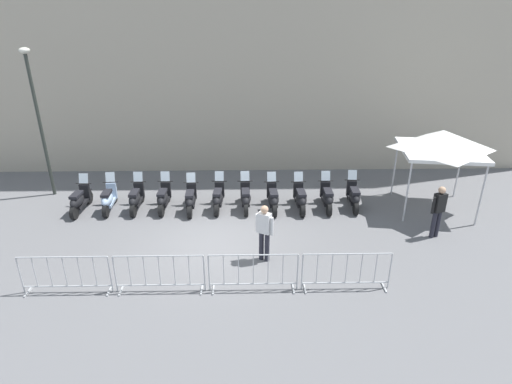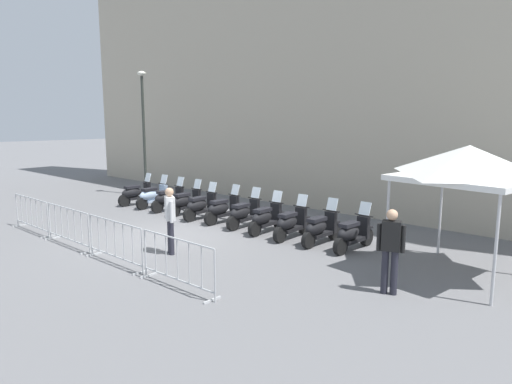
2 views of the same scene
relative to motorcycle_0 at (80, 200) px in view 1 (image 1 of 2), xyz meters
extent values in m
plane|color=slate|center=(5.16, -1.63, -0.45)|extent=(120.00, 120.00, 0.00)
cylinder|color=black|center=(-0.06, 0.70, -0.21)|extent=(0.18, 0.49, 0.48)
cylinder|color=black|center=(0.05, -0.54, -0.21)|extent=(0.18, 0.49, 0.48)
cube|color=black|center=(-0.01, 0.08, -0.17)|extent=(0.35, 0.89, 0.10)
ellipsoid|color=black|center=(0.02, -0.20, 0.07)|extent=(0.43, 0.87, 0.40)
cube|color=black|center=(0.01, -0.17, 0.29)|extent=(0.33, 0.62, 0.10)
cube|color=black|center=(-0.04, 0.51, 0.10)|extent=(0.35, 0.17, 0.60)
cylinder|color=black|center=(-0.04, 0.51, 0.43)|extent=(0.56, 0.08, 0.04)
cube|color=silver|center=(-0.05, 0.56, 0.61)|extent=(0.33, 0.17, 0.35)
cube|color=black|center=(-0.06, 0.70, 0.06)|extent=(0.23, 0.34, 0.06)
cylinder|color=black|center=(0.82, 0.94, -0.21)|extent=(0.23, 0.50, 0.48)
cylinder|color=black|center=(1.06, -0.28, -0.21)|extent=(0.23, 0.50, 0.48)
cube|color=#A8C1E0|center=(0.94, 0.33, -0.17)|extent=(0.44, 0.91, 0.10)
ellipsoid|color=#A8C1E0|center=(1.00, 0.05, 0.07)|extent=(0.52, 0.89, 0.40)
cube|color=black|center=(0.99, 0.09, 0.29)|extent=(0.39, 0.64, 0.10)
cube|color=#A8C1E0|center=(0.86, 0.75, 0.10)|extent=(0.36, 0.20, 0.60)
cylinder|color=black|center=(0.86, 0.75, 0.43)|extent=(0.56, 0.14, 0.04)
cube|color=silver|center=(0.85, 0.80, 0.61)|extent=(0.34, 0.20, 0.35)
cube|color=#A8C1E0|center=(0.82, 0.94, 0.06)|extent=(0.26, 0.35, 0.06)
cylinder|color=black|center=(1.82, 1.09, -0.21)|extent=(0.21, 0.50, 0.48)
cylinder|color=black|center=(2.00, -0.14, -0.21)|extent=(0.21, 0.50, 0.48)
cube|color=black|center=(1.91, 0.48, -0.17)|extent=(0.40, 0.90, 0.10)
ellipsoid|color=black|center=(1.95, 0.20, 0.07)|extent=(0.48, 0.88, 0.40)
cube|color=black|center=(1.94, 0.23, 0.29)|extent=(0.36, 0.63, 0.10)
cube|color=black|center=(1.84, 0.91, 0.10)|extent=(0.36, 0.19, 0.60)
cylinder|color=black|center=(1.84, 0.91, 0.43)|extent=(0.56, 0.12, 0.04)
cube|color=silver|center=(1.84, 0.95, 0.61)|extent=(0.34, 0.18, 0.35)
cube|color=black|center=(1.82, 1.09, 0.06)|extent=(0.24, 0.35, 0.06)
cylinder|color=black|center=(2.79, 1.24, -0.21)|extent=(0.20, 0.49, 0.48)
cylinder|color=black|center=(2.95, 0.01, -0.21)|extent=(0.20, 0.49, 0.48)
cube|color=black|center=(2.87, 0.63, -0.17)|extent=(0.39, 0.90, 0.10)
ellipsoid|color=black|center=(2.91, 0.35, 0.07)|extent=(0.47, 0.88, 0.40)
cube|color=black|center=(2.90, 0.38, 0.29)|extent=(0.36, 0.63, 0.10)
cube|color=black|center=(2.81, 1.06, 0.10)|extent=(0.36, 0.18, 0.60)
cylinder|color=black|center=(2.81, 1.06, 0.43)|extent=(0.56, 0.11, 0.04)
cube|color=silver|center=(2.81, 1.11, 0.61)|extent=(0.34, 0.18, 0.35)
cube|color=black|center=(2.79, 1.24, 0.06)|extent=(0.24, 0.34, 0.06)
cylinder|color=black|center=(3.75, 1.24, -0.21)|extent=(0.22, 0.50, 0.48)
cylinder|color=black|center=(3.96, 0.02, -0.21)|extent=(0.22, 0.50, 0.48)
cube|color=black|center=(3.85, 0.63, -0.17)|extent=(0.43, 0.90, 0.10)
ellipsoid|color=black|center=(3.90, 0.36, 0.07)|extent=(0.50, 0.89, 0.40)
cube|color=black|center=(3.90, 0.39, 0.29)|extent=(0.38, 0.64, 0.10)
cube|color=black|center=(3.78, 1.06, 0.10)|extent=(0.36, 0.20, 0.60)
cylinder|color=black|center=(3.78, 1.06, 0.43)|extent=(0.56, 0.13, 0.04)
cube|color=silver|center=(3.77, 1.11, 0.61)|extent=(0.34, 0.19, 0.35)
cube|color=black|center=(3.75, 1.24, 0.06)|extent=(0.25, 0.35, 0.06)
cylinder|color=black|center=(4.74, 1.50, -0.21)|extent=(0.18, 0.49, 0.48)
cylinder|color=black|center=(4.86, 0.27, -0.21)|extent=(0.18, 0.49, 0.48)
cube|color=black|center=(4.80, 0.88, -0.17)|extent=(0.36, 0.89, 0.10)
ellipsoid|color=black|center=(4.83, 0.61, 0.07)|extent=(0.44, 0.87, 0.40)
cube|color=black|center=(4.83, 0.64, 0.29)|extent=(0.34, 0.62, 0.10)
cube|color=black|center=(4.76, 1.32, 0.10)|extent=(0.35, 0.17, 0.60)
cylinder|color=black|center=(4.76, 1.32, 0.43)|extent=(0.56, 0.09, 0.04)
cube|color=silver|center=(4.76, 1.37, 0.61)|extent=(0.33, 0.17, 0.35)
cube|color=black|center=(4.74, 1.50, 0.06)|extent=(0.23, 0.34, 0.06)
cylinder|color=black|center=(5.66, 1.63, -0.21)|extent=(0.22, 0.50, 0.48)
cylinder|color=black|center=(5.88, 0.40, -0.21)|extent=(0.22, 0.50, 0.48)
cube|color=black|center=(5.77, 1.02, -0.17)|extent=(0.43, 0.90, 0.10)
ellipsoid|color=black|center=(5.82, 0.74, 0.07)|extent=(0.50, 0.89, 0.40)
cube|color=black|center=(5.81, 0.77, 0.29)|extent=(0.38, 0.64, 0.10)
cube|color=black|center=(5.69, 1.44, 0.10)|extent=(0.36, 0.20, 0.60)
cylinder|color=black|center=(5.69, 1.44, 0.43)|extent=(0.56, 0.13, 0.04)
cube|color=silver|center=(5.69, 1.49, 0.61)|extent=(0.34, 0.19, 0.35)
cube|color=black|center=(5.66, 1.63, 0.06)|extent=(0.25, 0.35, 0.06)
cylinder|color=black|center=(6.63, 1.68, -0.21)|extent=(0.23, 0.50, 0.48)
cylinder|color=black|center=(6.86, 0.46, -0.21)|extent=(0.23, 0.50, 0.48)
cube|color=black|center=(6.75, 1.07, -0.17)|extent=(0.44, 0.91, 0.10)
ellipsoid|color=black|center=(6.80, 0.80, 0.07)|extent=(0.51, 0.89, 0.40)
cube|color=black|center=(6.79, 0.83, 0.29)|extent=(0.39, 0.64, 0.10)
cube|color=black|center=(6.66, 1.50, 0.10)|extent=(0.36, 0.20, 0.60)
cylinder|color=black|center=(6.66, 1.50, 0.43)|extent=(0.56, 0.14, 0.04)
cube|color=silver|center=(6.65, 1.55, 0.61)|extent=(0.34, 0.20, 0.35)
cube|color=black|center=(6.63, 1.68, 0.06)|extent=(0.26, 0.35, 0.06)
cylinder|color=black|center=(7.60, 1.80, -0.21)|extent=(0.23, 0.50, 0.48)
cylinder|color=black|center=(7.83, 0.58, -0.21)|extent=(0.23, 0.50, 0.48)
cube|color=black|center=(7.71, 1.19, -0.17)|extent=(0.43, 0.90, 0.10)
ellipsoid|color=black|center=(7.77, 0.91, 0.07)|extent=(0.51, 0.89, 0.40)
cube|color=black|center=(7.76, 0.94, 0.29)|extent=(0.39, 0.64, 0.10)
cube|color=black|center=(7.63, 1.61, 0.10)|extent=(0.36, 0.20, 0.60)
cylinder|color=black|center=(7.63, 1.61, 0.43)|extent=(0.56, 0.14, 0.04)
cube|color=silver|center=(7.63, 1.66, 0.61)|extent=(0.34, 0.20, 0.35)
cube|color=black|center=(7.60, 1.80, 0.06)|extent=(0.26, 0.35, 0.06)
cylinder|color=black|center=(8.59, 2.00, -0.21)|extent=(0.20, 0.49, 0.48)
cylinder|color=black|center=(8.75, 0.77, -0.21)|extent=(0.20, 0.49, 0.48)
cube|color=black|center=(8.67, 1.38, -0.17)|extent=(0.39, 0.90, 0.10)
ellipsoid|color=black|center=(8.71, 1.11, 0.07)|extent=(0.46, 0.88, 0.40)
cube|color=black|center=(8.70, 1.14, 0.29)|extent=(0.35, 0.63, 0.10)
cube|color=black|center=(8.62, 1.82, 0.10)|extent=(0.35, 0.18, 0.60)
cylinder|color=black|center=(8.62, 1.82, 0.43)|extent=(0.56, 0.11, 0.04)
cube|color=silver|center=(8.61, 1.86, 0.61)|extent=(0.33, 0.18, 0.35)
cube|color=black|center=(8.59, 2.00, 0.06)|extent=(0.24, 0.34, 0.06)
cylinder|color=black|center=(9.57, 2.21, -0.21)|extent=(0.18, 0.49, 0.48)
cylinder|color=black|center=(9.68, 0.97, -0.21)|extent=(0.18, 0.49, 0.48)
cube|color=black|center=(9.63, 1.59, -0.17)|extent=(0.35, 0.89, 0.10)
ellipsoid|color=black|center=(9.65, 1.31, 0.07)|extent=(0.43, 0.87, 0.40)
cube|color=black|center=(9.65, 1.34, 0.29)|extent=(0.33, 0.62, 0.10)
cube|color=black|center=(9.59, 2.02, 0.10)|extent=(0.35, 0.17, 0.60)
cylinder|color=black|center=(9.59, 2.02, 0.43)|extent=(0.56, 0.08, 0.04)
cube|color=silver|center=(9.59, 2.07, 0.61)|extent=(0.33, 0.17, 0.35)
cube|color=black|center=(9.57, 2.21, 0.06)|extent=(0.23, 0.34, 0.06)
cube|color=#B2B5B7|center=(0.93, -4.54, -0.43)|extent=(0.10, 0.44, 0.04)
cube|color=#B2B5B7|center=(2.98, -4.25, -0.43)|extent=(0.10, 0.44, 0.04)
cylinder|color=#B2B5B7|center=(0.84, -4.55, 0.07)|extent=(0.04, 0.04, 1.05)
cylinder|color=#B2B5B7|center=(3.07, -4.24, 0.07)|extent=(0.04, 0.04, 1.05)
cylinder|color=#B2B5B7|center=(1.96, -4.40, 0.60)|extent=(2.23, 0.35, 0.04)
cylinder|color=#B2B5B7|center=(1.96, -4.40, -0.27)|extent=(2.23, 0.35, 0.04)
cylinder|color=#B2B5B7|center=(1.22, -4.50, 0.16)|extent=(0.02, 0.02, 0.87)
cylinder|color=#B2B5B7|center=(1.59, -4.45, 0.16)|extent=(0.02, 0.02, 0.87)
cylinder|color=#B2B5B7|center=(1.96, -4.40, 0.16)|extent=(0.02, 0.02, 0.87)
cylinder|color=#B2B5B7|center=(2.33, -4.34, 0.16)|extent=(0.02, 0.02, 0.87)
cylinder|color=#B2B5B7|center=(2.70, -4.29, 0.16)|extent=(0.02, 0.02, 0.87)
cube|color=#B2B5B7|center=(3.28, -4.21, -0.43)|extent=(0.10, 0.44, 0.04)
cube|color=#B2B5B7|center=(5.33, -3.92, -0.43)|extent=(0.10, 0.44, 0.04)
cylinder|color=#B2B5B7|center=(3.19, -4.22, 0.07)|extent=(0.04, 0.04, 1.05)
cylinder|color=#B2B5B7|center=(5.42, -3.91, 0.07)|extent=(0.04, 0.04, 1.05)
cylinder|color=#B2B5B7|center=(4.31, -4.06, 0.60)|extent=(2.23, 0.35, 0.04)
cylinder|color=#B2B5B7|center=(4.31, -4.06, -0.27)|extent=(2.23, 0.35, 0.04)
cylinder|color=#B2B5B7|center=(3.56, -4.17, 0.16)|extent=(0.02, 0.02, 0.87)
cylinder|color=#B2B5B7|center=(3.93, -4.12, 0.16)|extent=(0.02, 0.02, 0.87)
cylinder|color=#B2B5B7|center=(4.31, -4.06, 0.16)|extent=(0.02, 0.02, 0.87)
cylinder|color=#B2B5B7|center=(4.68, -4.01, 0.16)|extent=(0.02, 0.02, 0.87)
cylinder|color=#B2B5B7|center=(5.05, -3.96, 0.16)|extent=(0.02, 0.02, 0.87)
cube|color=#B2B5B7|center=(5.63, -3.88, -0.43)|extent=(0.10, 0.44, 0.04)
cube|color=#B2B5B7|center=(7.68, -3.59, -0.43)|extent=(0.10, 0.44, 0.04)
cylinder|color=#B2B5B7|center=(5.54, -3.89, 0.07)|extent=(0.04, 0.04, 1.05)
cylinder|color=#B2B5B7|center=(7.77, -3.57, 0.07)|extent=(0.04, 0.04, 1.05)
cylinder|color=#B2B5B7|center=(6.65, -3.73, 0.60)|extent=(2.23, 0.35, 0.04)
cylinder|color=#B2B5B7|center=(6.65, -3.73, -0.27)|extent=(2.23, 0.35, 0.04)
cylinder|color=#B2B5B7|center=(5.91, -3.84, 0.16)|extent=(0.02, 0.02, 0.87)
cylinder|color=#B2B5B7|center=(6.28, -3.79, 0.16)|extent=(0.02, 0.02, 0.87)
cylinder|color=#B2B5B7|center=(6.65, -3.73, 0.16)|extent=(0.02, 0.02, 0.87)
cylinder|color=#B2B5B7|center=(7.03, -3.68, 0.16)|extent=(0.02, 0.02, 0.87)
cylinder|color=#B2B5B7|center=(7.40, -3.63, 0.16)|extent=(0.02, 0.02, 0.87)
cube|color=#B2B5B7|center=(7.98, -3.55, -0.43)|extent=(0.10, 0.44, 0.04)
cube|color=#B2B5B7|center=(10.03, -3.26, -0.43)|extent=(0.10, 0.44, 0.04)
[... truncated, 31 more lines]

